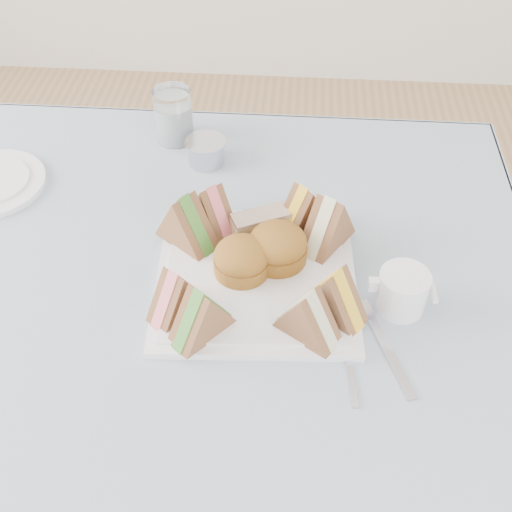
# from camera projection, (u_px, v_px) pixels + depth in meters

# --- Properties ---
(table) EXTENTS (0.90, 0.90, 0.74)m
(table) POSITION_uv_depth(u_px,v_px,m) (201.00, 449.00, 1.15)
(table) COLOR brown
(table) RESTS_ON floor
(tablecloth) EXTENTS (1.02, 1.02, 0.01)m
(tablecloth) POSITION_uv_depth(u_px,v_px,m) (185.00, 315.00, 0.89)
(tablecloth) COLOR #A1B3C7
(tablecloth) RESTS_ON table
(serving_plate) EXTENTS (0.30, 0.30, 0.01)m
(serving_plate) POSITION_uv_depth(u_px,v_px,m) (256.00, 278.00, 0.93)
(serving_plate) COLOR white
(serving_plate) RESTS_ON tablecloth
(sandwich_fl_a) EXTENTS (0.08, 0.09, 0.08)m
(sandwich_fl_a) POSITION_uv_depth(u_px,v_px,m) (176.00, 292.00, 0.85)
(sandwich_fl_a) COLOR brown
(sandwich_fl_a) RESTS_ON serving_plate
(sandwich_fl_b) EXTENTS (0.09, 0.09, 0.08)m
(sandwich_fl_b) POSITION_uv_depth(u_px,v_px,m) (201.00, 312.00, 0.82)
(sandwich_fl_b) COLOR brown
(sandwich_fl_b) RESTS_ON serving_plate
(sandwich_fr_a) EXTENTS (0.10, 0.09, 0.08)m
(sandwich_fr_a) POSITION_uv_depth(u_px,v_px,m) (334.00, 292.00, 0.84)
(sandwich_fr_a) COLOR brown
(sandwich_fr_a) RESTS_ON serving_plate
(sandwich_fr_b) EXTENTS (0.10, 0.08, 0.08)m
(sandwich_fr_b) POSITION_uv_depth(u_px,v_px,m) (308.00, 314.00, 0.82)
(sandwich_fr_b) COLOR brown
(sandwich_fr_b) RESTS_ON serving_plate
(sandwich_bl_a) EXTENTS (0.11, 0.10, 0.09)m
(sandwich_bl_a) POSITION_uv_depth(u_px,v_px,m) (186.00, 219.00, 0.94)
(sandwich_bl_a) COLOR brown
(sandwich_bl_a) RESTS_ON serving_plate
(sandwich_bl_b) EXTENTS (0.09, 0.09, 0.08)m
(sandwich_bl_b) POSITION_uv_depth(u_px,v_px,m) (212.00, 207.00, 0.97)
(sandwich_bl_b) COLOR brown
(sandwich_bl_b) RESTS_ON serving_plate
(sandwich_br_a) EXTENTS (0.09, 0.11, 0.09)m
(sandwich_br_a) POSITION_uv_depth(u_px,v_px,m) (328.00, 221.00, 0.94)
(sandwich_br_a) COLOR brown
(sandwich_br_a) RESTS_ON serving_plate
(sandwich_br_b) EXTENTS (0.09, 0.09, 0.08)m
(sandwich_br_b) POSITION_uv_depth(u_px,v_px,m) (303.00, 207.00, 0.97)
(sandwich_br_b) COLOR brown
(sandwich_br_b) RESTS_ON serving_plate
(scone_left) EXTENTS (0.09, 0.09, 0.05)m
(scone_left) POSITION_uv_depth(u_px,v_px,m) (242.00, 259.00, 0.91)
(scone_left) COLOR #A8732A
(scone_left) RESTS_ON serving_plate
(scone_right) EXTENTS (0.12, 0.12, 0.06)m
(scone_right) POSITION_uv_depth(u_px,v_px,m) (278.00, 246.00, 0.92)
(scone_right) COLOR #A8732A
(scone_right) RESTS_ON serving_plate
(pastry_slice) EXTENTS (0.09, 0.07, 0.04)m
(pastry_slice) POSITION_uv_depth(u_px,v_px,m) (260.00, 224.00, 0.97)
(pastry_slice) COLOR beige
(pastry_slice) RESTS_ON serving_plate
(water_glass) EXTENTS (0.07, 0.07, 0.10)m
(water_glass) POSITION_uv_depth(u_px,v_px,m) (174.00, 116.00, 1.15)
(water_glass) COLOR white
(water_glass) RESTS_ON tablecloth
(tea_strainer) EXTENTS (0.09, 0.09, 0.04)m
(tea_strainer) POSITION_uv_depth(u_px,v_px,m) (206.00, 153.00, 1.12)
(tea_strainer) COLOR silver
(tea_strainer) RESTS_ON tablecloth
(knife) EXTENTS (0.07, 0.16, 0.00)m
(knife) POSITION_uv_depth(u_px,v_px,m) (386.00, 347.00, 0.84)
(knife) COLOR silver
(knife) RESTS_ON tablecloth
(fork) EXTENTS (0.02, 0.16, 0.00)m
(fork) POSITION_uv_depth(u_px,v_px,m) (348.00, 355.00, 0.83)
(fork) COLOR silver
(fork) RESTS_ON tablecloth
(creamer_jug) EXTENTS (0.07, 0.07, 0.06)m
(creamer_jug) POSITION_uv_depth(u_px,v_px,m) (402.00, 291.00, 0.87)
(creamer_jug) COLOR white
(creamer_jug) RESTS_ON tablecloth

